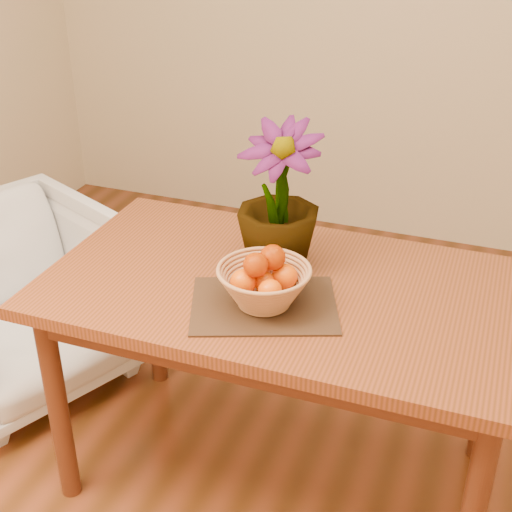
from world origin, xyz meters
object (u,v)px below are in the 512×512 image
(table, at_px, (283,309))
(armchair, at_px, (18,295))
(wicker_basket, at_px, (264,288))
(potted_plant, at_px, (279,197))

(table, distance_m, armchair, 1.16)
(wicker_basket, xyz_separation_m, potted_plant, (-0.04, 0.24, 0.16))
(table, bearing_deg, potted_plant, 117.57)
(potted_plant, bearing_deg, wicker_basket, -75.57)
(wicker_basket, relative_size, potted_plant, 0.58)
(wicker_basket, relative_size, armchair, 0.34)
(wicker_basket, height_order, armchair, wicker_basket)
(table, height_order, armchair, armchair)
(wicker_basket, distance_m, potted_plant, 0.29)
(wicker_basket, height_order, potted_plant, potted_plant)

